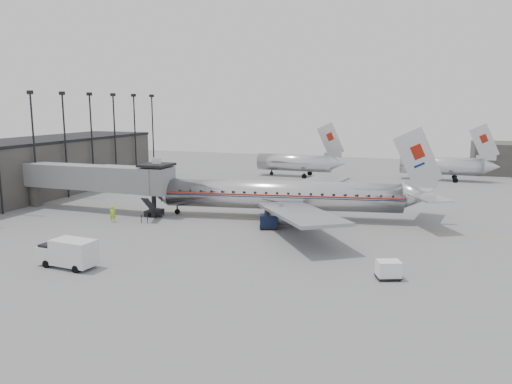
{
  "coord_description": "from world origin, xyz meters",
  "views": [
    {
      "loc": [
        22.48,
        -48.55,
        13.5
      ],
      "look_at": [
        2.99,
        6.33,
        3.2
      ],
      "focal_mm": 35.0,
      "sensor_mm": 36.0,
      "label": 1
    }
  ],
  "objects_px": {
    "airliner": "(288,195)",
    "baggage_cart_navy": "(269,221)",
    "ramp_worker": "(113,214)",
    "baggage_cart_white": "(389,269)",
    "service_van": "(68,252)"
  },
  "relations": [
    {
      "from": "airliner",
      "to": "baggage_cart_navy",
      "type": "bearing_deg",
      "value": -105.54
    },
    {
      "from": "baggage_cart_navy",
      "to": "ramp_worker",
      "type": "bearing_deg",
      "value": 170.07
    },
    {
      "from": "baggage_cart_navy",
      "to": "baggage_cart_white",
      "type": "xyz_separation_m",
      "value": [
        13.77,
        -12.0,
        -0.06
      ]
    },
    {
      "from": "ramp_worker",
      "to": "baggage_cart_white",
      "type": "bearing_deg",
      "value": -46.09
    },
    {
      "from": "airliner",
      "to": "ramp_worker",
      "type": "relative_size",
      "value": 18.2
    },
    {
      "from": "service_van",
      "to": "airliner",
      "type": "bearing_deg",
      "value": 66.88
    },
    {
      "from": "service_van",
      "to": "baggage_cart_navy",
      "type": "relative_size",
      "value": 2.2
    },
    {
      "from": "service_van",
      "to": "baggage_cart_white",
      "type": "relative_size",
      "value": 2.34
    },
    {
      "from": "airliner",
      "to": "baggage_cart_white",
      "type": "distance_m",
      "value": 22.17
    },
    {
      "from": "service_van",
      "to": "ramp_worker",
      "type": "bearing_deg",
      "value": 116.84
    },
    {
      "from": "service_van",
      "to": "baggage_cart_white",
      "type": "height_order",
      "value": "service_van"
    },
    {
      "from": "airliner",
      "to": "baggage_cart_navy",
      "type": "distance_m",
      "value": 6.01
    },
    {
      "from": "airliner",
      "to": "baggage_cart_navy",
      "type": "xyz_separation_m",
      "value": [
        -0.53,
        -5.66,
        -1.95
      ]
    },
    {
      "from": "service_van",
      "to": "baggage_cart_navy",
      "type": "height_order",
      "value": "service_van"
    },
    {
      "from": "baggage_cart_white",
      "to": "airliner",
      "type": "bearing_deg",
      "value": 105.07
    }
  ]
}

